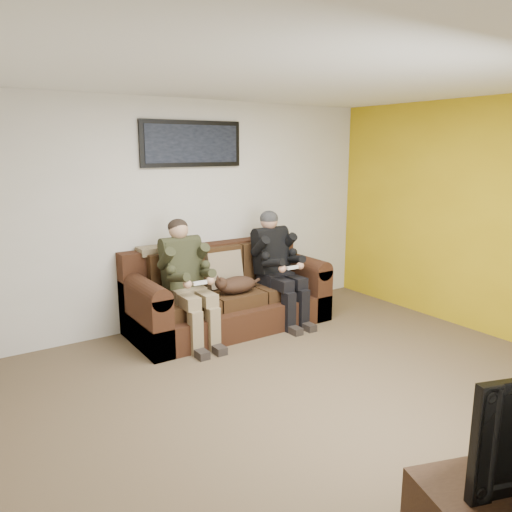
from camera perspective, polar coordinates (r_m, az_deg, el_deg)
floor at (r=4.51m, az=6.61°, el=-14.98°), size 5.00×5.00×0.00m
ceiling at (r=4.04m, az=7.57°, el=19.89°), size 5.00×5.00×0.00m
wall_back at (r=5.94m, az=-7.26°, el=4.87°), size 5.00×0.00×5.00m
wall_right at (r=6.00m, az=25.53°, el=3.84°), size 0.00×4.50×4.50m
accent_wall_right at (r=5.99m, az=25.48°, el=3.83°), size 0.00×4.50×4.50m
sofa at (r=5.87m, az=-3.44°, el=-4.59°), size 2.29×0.99×0.94m
throw_pillow at (r=5.83m, az=-3.69°, el=-1.54°), size 0.44×0.21×0.43m
throw_blanket at (r=5.68m, az=-11.06°, el=0.70°), size 0.47×0.23×0.08m
person_left at (r=5.34m, az=-7.93°, el=-2.08°), size 0.51×0.87×1.31m
person_right at (r=5.93m, az=2.40°, el=-0.48°), size 0.51×0.86×1.32m
cat at (r=5.58m, az=-2.36°, el=-3.29°), size 0.66×0.26×0.24m
framed_poster at (r=5.86m, az=-7.33°, el=12.61°), size 1.25×0.05×0.52m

